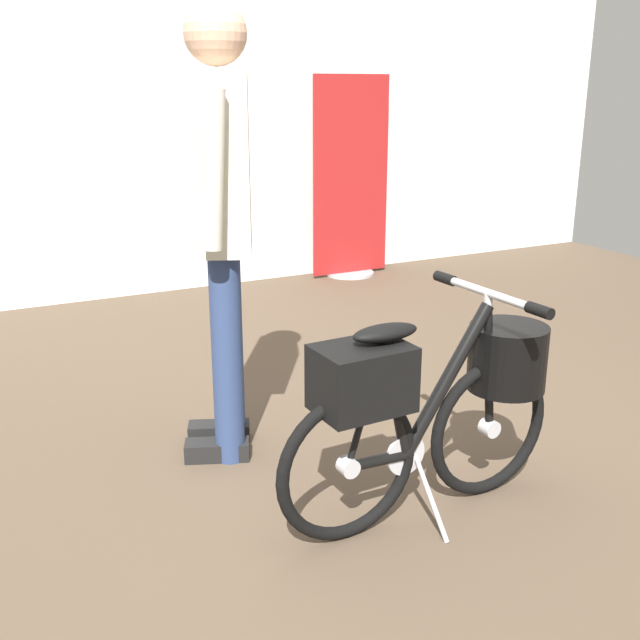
% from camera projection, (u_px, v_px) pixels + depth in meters
% --- Properties ---
extents(ground_plane, '(8.00, 8.00, 0.00)m').
position_uv_depth(ground_plane, '(328.00, 491.00, 2.62)').
color(ground_plane, brown).
extents(back_wall, '(8.00, 0.10, 3.06)m').
position_uv_depth(back_wall, '(109.00, 55.00, 4.64)').
color(back_wall, white).
rests_on(back_wall, ground_plane).
extents(floor_banner_stand, '(0.60, 0.36, 1.43)m').
position_uv_depth(floor_banner_stand, '(351.00, 190.00, 5.43)').
color(floor_banner_stand, '#B7B7BC').
rests_on(floor_banner_stand, ground_plane).
extents(folding_bike_foreground, '(1.05, 0.53, 0.74)m').
position_uv_depth(folding_bike_foreground, '(436.00, 398.00, 2.39)').
color(folding_bike_foreground, black).
rests_on(folding_bike_foreground, ground_plane).
extents(visitor_near_wall, '(0.36, 0.50, 1.62)m').
position_uv_depth(visitor_near_wall, '(221.00, 212.00, 2.65)').
color(visitor_near_wall, navy).
rests_on(visitor_near_wall, ground_plane).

